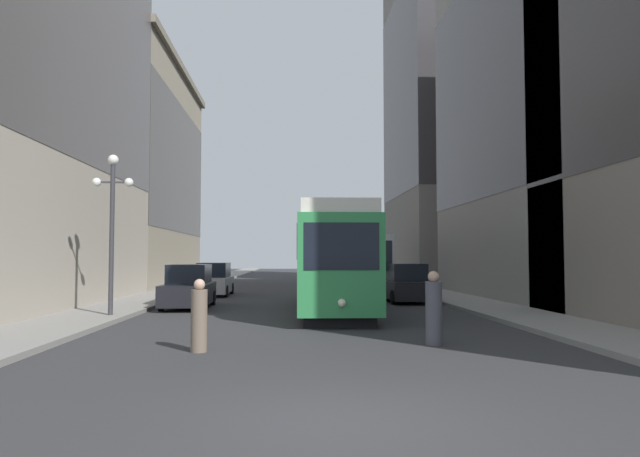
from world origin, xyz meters
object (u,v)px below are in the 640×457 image
streetcar (330,258)px  lamp_post_left_near (112,209)px  transit_bus (361,260)px  pedestrian_crossing_far (199,318)px  parked_car_right_far (405,284)px  pedestrian_crossing_near (434,310)px  parked_car_left_near (214,280)px  parked_car_left_mid (189,288)px

streetcar → lamp_post_left_near: 8.49m
transit_bus → pedestrian_crossing_far: 25.60m
parked_car_right_far → pedestrian_crossing_near: (-1.98, -13.16, -0.01)m
parked_car_left_near → parked_car_right_far: bearing=-27.7°
streetcar → parked_car_left_near: bearing=123.8°
transit_bus → pedestrian_crossing_far: (-6.71, -24.68, -1.19)m
transit_bus → parked_car_left_near: transit_bus is taller
parked_car_left_near → pedestrian_crossing_far: (2.21, -19.12, -0.08)m
parked_car_left_near → pedestrian_crossing_far: parked_car_left_near is taller
transit_bus → parked_car_left_near: size_ratio=2.74×
parked_car_left_near → lamp_post_left_near: (-1.90, -12.14, 2.94)m
parked_car_left_near → pedestrian_crossing_near: 19.92m
transit_bus → pedestrian_crossing_far: bearing=-104.0°
parked_car_left_near → parked_car_right_far: size_ratio=1.02×
parked_car_left_near → pedestrian_crossing_near: bearing=-66.7°
transit_bus → parked_car_left_near: 10.56m
streetcar → parked_car_right_far: streetcar is taller
streetcar → parked_car_left_near: (-5.87, 9.16, -1.26)m
transit_bus → pedestrian_crossing_near: bearing=-91.6°
parked_car_left_near → pedestrian_crossing_far: bearing=-82.9°
parked_car_left_near → transit_bus: bearing=32.4°
parked_car_right_far → transit_bus: bearing=-86.9°
parked_car_right_far → pedestrian_crossing_far: parked_car_right_far is taller
transit_bus → parked_car_left_mid: size_ratio=2.65×
pedestrian_crossing_far → streetcar: bearing=-73.8°
transit_bus → parked_car_right_far: transit_bus is taller
streetcar → parked_car_right_far: bearing=47.0°
pedestrian_crossing_near → pedestrian_crossing_far: bearing=-89.7°
streetcar → transit_bus: size_ratio=1.05×
transit_bus → pedestrian_crossing_far: size_ratio=7.52×
parked_car_right_far → lamp_post_left_near: 13.85m
pedestrian_crossing_far → parked_car_left_mid: bearing=-42.6°
parked_car_left_near → parked_car_left_mid: bearing=-89.5°
parked_car_left_near → lamp_post_left_near: lamp_post_left_near is taller
parked_car_left_mid → lamp_post_left_near: lamp_post_left_near is taller
parked_car_left_near → pedestrian_crossing_far: size_ratio=2.75×
parked_car_left_near → parked_car_left_mid: 7.79m
parked_car_left_mid → parked_car_right_far: size_ratio=1.06×
streetcar → pedestrian_crossing_far: bearing=-109.1°
streetcar → transit_bus: 15.03m
pedestrian_crossing_near → parked_car_right_far: bearing=163.8°
parked_car_left_mid → lamp_post_left_near: size_ratio=0.84×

